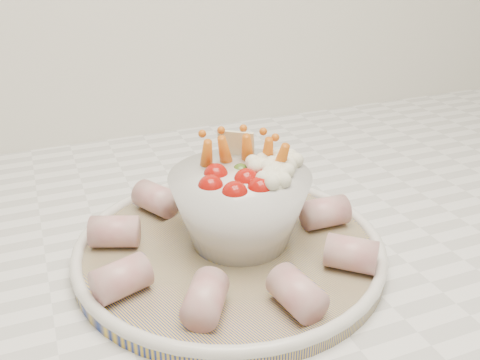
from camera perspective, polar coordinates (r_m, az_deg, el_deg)
name	(u,v)px	position (r m, az deg, el deg)	size (l,w,h in m)	color
serving_platter	(230,248)	(0.55, -1.12, -7.26)	(0.40, 0.40, 0.02)	navy
veggie_bowl	(242,203)	(0.53, 0.20, -2.49)	(0.14, 0.14, 0.11)	silver
cured_meat_rolls	(229,231)	(0.54, -1.14, -5.46)	(0.28, 0.29, 0.03)	#A94D52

